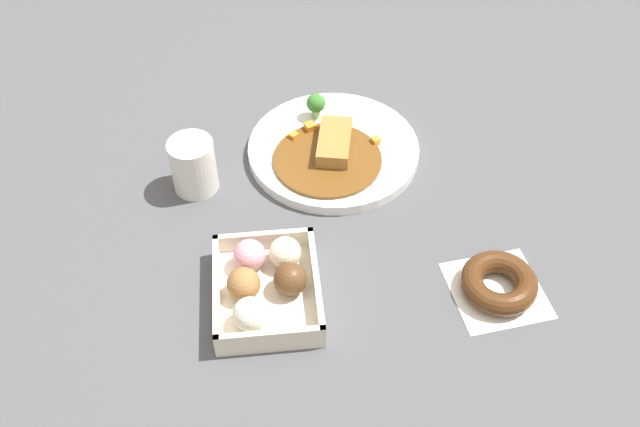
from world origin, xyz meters
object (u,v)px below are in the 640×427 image
(curry_plate, at_px, (333,149))
(chocolate_ring_donut, at_px, (499,283))
(donut_box, at_px, (265,284))
(coffee_mug, at_px, (193,166))

(curry_plate, bearing_deg, chocolate_ring_donut, 32.77)
(chocolate_ring_donut, bearing_deg, donut_box, -94.79)
(chocolate_ring_donut, bearing_deg, curry_plate, -147.23)
(donut_box, relative_size, coffee_mug, 1.94)
(donut_box, distance_m, chocolate_ring_donut, 0.32)
(coffee_mug, bearing_deg, curry_plate, 102.82)
(donut_box, bearing_deg, chocolate_ring_donut, 85.21)
(donut_box, distance_m, coffee_mug, 0.25)
(donut_box, xyz_separation_m, coffee_mug, (-0.23, -0.10, 0.02))
(donut_box, bearing_deg, curry_plate, 155.64)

